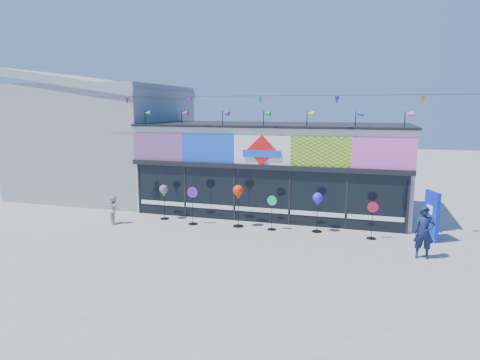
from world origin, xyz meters
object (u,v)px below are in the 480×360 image
at_px(blue_sign, 432,216).
at_px(spinner_4, 318,201).
at_px(spinner_2, 238,193).
at_px(spinner_3, 272,212).
at_px(spinner_1, 193,205).
at_px(spinner_5, 372,219).
at_px(adult_man, 424,232).
at_px(spinner_0, 164,192).
at_px(child, 114,210).

distance_m(blue_sign, spinner_4, 4.17).
bearing_deg(spinner_4, blue_sign, 2.81).
relative_size(spinner_2, spinner_3, 1.25).
bearing_deg(spinner_1, blue_sign, 3.56).
relative_size(spinner_5, adult_man, 0.81).
relative_size(blue_sign, spinner_4, 1.16).
relative_size(spinner_1, spinner_3, 1.14).
relative_size(blue_sign, spinner_3, 1.31).
relative_size(spinner_2, spinner_5, 1.24).
xyz_separation_m(spinner_3, spinner_4, (1.77, 0.22, 0.53)).
height_order(spinner_0, spinner_4, spinner_4).
relative_size(spinner_3, spinner_5, 0.99).
bearing_deg(spinner_5, adult_man, -46.61).
relative_size(spinner_0, child, 1.29).
relative_size(blue_sign, adult_man, 1.06).
bearing_deg(spinner_4, spinner_2, -177.21).
relative_size(spinner_4, adult_man, 0.91).
bearing_deg(spinner_1, spinner_2, 6.41).
xyz_separation_m(spinner_2, child, (-5.16, -1.03, -0.80)).
xyz_separation_m(spinner_0, spinner_2, (3.45, -0.21, 0.17)).
xyz_separation_m(adult_man, child, (-12.01, 0.82, -0.27)).
bearing_deg(spinner_2, spinner_5, -1.88).
relative_size(spinner_0, adult_man, 0.88).
bearing_deg(spinner_5, spinner_2, 178.12).
height_order(blue_sign, spinner_5, blue_sign).
relative_size(spinner_0, spinner_4, 0.97).
bearing_deg(spinner_1, spinner_0, 164.32).
relative_size(blue_sign, spinner_5, 1.30).
height_order(spinner_0, spinner_1, spinner_1).
distance_m(spinner_0, adult_man, 10.51).
distance_m(blue_sign, spinner_0, 10.80).
distance_m(spinner_4, child, 8.47).
bearing_deg(adult_man, spinner_1, 166.75).
relative_size(spinner_0, spinner_1, 0.96).
relative_size(blue_sign, child, 1.54).
xyz_separation_m(spinner_5, adult_man, (1.59, -1.68, 0.12)).
bearing_deg(blue_sign, child, 166.44).
height_order(spinner_0, spinner_5, spinner_0).
distance_m(spinner_0, spinner_5, 8.73).
height_order(spinner_2, spinner_4, spinner_2).
bearing_deg(spinner_2, spinner_1, -173.59).
bearing_deg(spinner_1, spinner_3, 2.55).
bearing_deg(child, spinner_0, -100.92).
distance_m(spinner_1, spinner_2, 2.02).
distance_m(spinner_5, adult_man, 2.31).
height_order(spinner_0, adult_man, adult_man).
relative_size(spinner_0, spinner_5, 1.09).
bearing_deg(spinner_5, spinner_1, -179.65).
distance_m(spinner_2, spinner_4, 3.20).
relative_size(spinner_4, child, 1.33).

